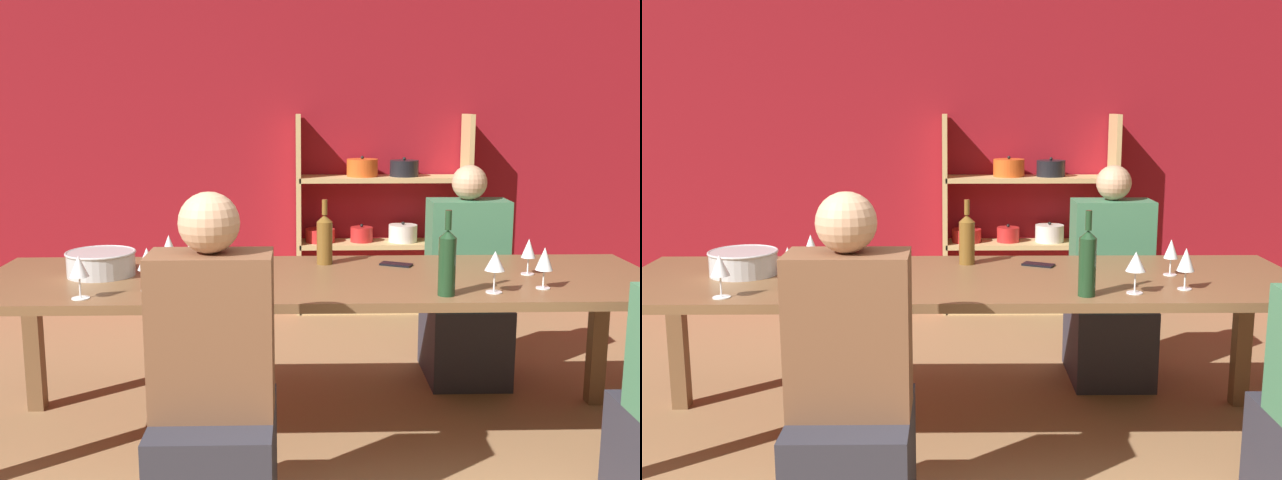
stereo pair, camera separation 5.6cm
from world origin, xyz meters
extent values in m
cube|color=maroon|center=(0.00, 3.83, 1.35)|extent=(8.80, 0.06, 2.70)
cube|color=tan|center=(0.00, 3.63, 0.73)|extent=(0.04, 0.30, 1.47)
cube|color=tan|center=(1.25, 3.63, 0.73)|extent=(0.04, 0.30, 1.47)
cube|color=tan|center=(0.63, 3.63, 0.02)|extent=(1.24, 0.30, 0.04)
cylinder|color=red|center=(0.47, 3.63, 0.09)|extent=(0.23, 0.23, 0.11)
sphere|color=black|center=(0.47, 3.63, 0.16)|extent=(0.02, 0.02, 0.02)
cylinder|color=#338447|center=(0.78, 3.63, 0.10)|extent=(0.23, 0.23, 0.14)
sphere|color=black|center=(0.78, 3.63, 0.18)|extent=(0.02, 0.02, 0.02)
cube|color=tan|center=(0.63, 3.63, 0.51)|extent=(1.24, 0.30, 0.04)
cylinder|color=red|center=(0.16, 3.63, 0.57)|extent=(0.22, 0.22, 0.10)
sphere|color=black|center=(0.16, 3.63, 0.64)|extent=(0.02, 0.02, 0.02)
cylinder|color=red|center=(0.47, 3.63, 0.58)|extent=(0.17, 0.17, 0.11)
sphere|color=black|center=(0.47, 3.63, 0.65)|extent=(0.02, 0.02, 0.02)
cylinder|color=silver|center=(0.78, 3.63, 0.59)|extent=(0.21, 0.21, 0.13)
sphere|color=black|center=(0.78, 3.63, 0.66)|extent=(0.02, 0.02, 0.02)
cylinder|color=#338447|center=(1.09, 3.63, 0.58)|extent=(0.22, 0.22, 0.11)
sphere|color=black|center=(1.09, 3.63, 0.65)|extent=(0.02, 0.02, 0.02)
cube|color=tan|center=(0.63, 3.63, 1.00)|extent=(1.24, 0.30, 0.04)
cylinder|color=#E0561E|center=(0.47, 3.63, 1.08)|extent=(0.23, 0.23, 0.13)
sphere|color=black|center=(0.47, 3.63, 1.16)|extent=(0.02, 0.02, 0.02)
cylinder|color=black|center=(0.78, 3.63, 1.07)|extent=(0.21, 0.21, 0.12)
sphere|color=black|center=(0.78, 3.63, 1.15)|extent=(0.02, 0.02, 0.02)
cube|color=brown|center=(0.10, 1.42, 0.76)|extent=(3.05, 0.93, 0.04)
cube|color=brown|center=(-1.35, 1.81, 0.37)|extent=(0.08, 0.08, 0.74)
cube|color=brown|center=(1.55, 1.81, 0.37)|extent=(0.08, 0.08, 0.74)
cylinder|color=#B7BABC|center=(-0.90, 1.48, 0.83)|extent=(0.30, 0.30, 0.11)
torus|color=#B7BABC|center=(-0.90, 1.48, 0.88)|extent=(0.32, 0.32, 0.01)
cylinder|color=#19381E|center=(0.60, 1.08, 0.90)|extent=(0.07, 0.07, 0.24)
cone|color=#19381E|center=(0.60, 1.08, 1.03)|extent=(0.07, 0.07, 0.03)
cylinder|color=#19381E|center=(0.60, 1.08, 1.09)|extent=(0.03, 0.03, 0.08)
cylinder|color=brown|center=(0.12, 1.69, 0.88)|extent=(0.08, 0.08, 0.21)
cone|color=brown|center=(0.12, 1.69, 1.00)|extent=(0.08, 0.08, 0.03)
cylinder|color=brown|center=(0.12, 1.69, 1.06)|extent=(0.03, 0.03, 0.07)
cylinder|color=white|center=(-0.59, 1.47, 0.78)|extent=(0.06, 0.06, 0.00)
cylinder|color=white|center=(-0.59, 1.47, 0.82)|extent=(0.01, 0.01, 0.08)
cone|color=white|center=(-0.59, 1.47, 0.92)|extent=(0.08, 0.08, 0.10)
cylinder|color=beige|center=(-0.59, 1.47, 0.89)|extent=(0.04, 0.04, 0.04)
cylinder|color=white|center=(1.03, 1.18, 0.78)|extent=(0.06, 0.06, 0.00)
cylinder|color=white|center=(1.03, 1.18, 0.82)|extent=(0.01, 0.01, 0.08)
cone|color=white|center=(1.03, 1.18, 0.91)|extent=(0.07, 0.07, 0.10)
cylinder|color=beige|center=(1.03, 1.18, 0.88)|extent=(0.04, 0.04, 0.04)
cylinder|color=white|center=(-0.63, 1.19, 0.78)|extent=(0.06, 0.06, 0.00)
cylinder|color=white|center=(-0.63, 1.19, 0.83)|extent=(0.01, 0.01, 0.09)
cone|color=white|center=(-0.63, 1.19, 0.92)|extent=(0.08, 0.08, 0.09)
cylinder|color=maroon|center=(-0.63, 1.19, 0.89)|extent=(0.04, 0.04, 0.04)
cylinder|color=white|center=(-0.88, 1.07, 0.78)|extent=(0.07, 0.07, 0.00)
cylinder|color=white|center=(-0.88, 1.07, 0.83)|extent=(0.01, 0.01, 0.09)
cone|color=white|center=(-0.88, 1.07, 0.91)|extent=(0.08, 0.08, 0.09)
cylinder|color=white|center=(1.05, 1.44, 0.78)|extent=(0.06, 0.06, 0.00)
cylinder|color=white|center=(1.05, 1.44, 0.82)|extent=(0.01, 0.01, 0.07)
cone|color=white|center=(1.05, 1.44, 0.90)|extent=(0.06, 0.06, 0.09)
cylinder|color=beige|center=(1.05, 1.44, 0.88)|extent=(0.04, 0.04, 0.03)
cylinder|color=white|center=(-0.52, 1.76, 0.78)|extent=(0.07, 0.07, 0.00)
cylinder|color=white|center=(-0.52, 1.76, 0.82)|extent=(0.01, 0.01, 0.07)
cone|color=white|center=(-0.52, 1.76, 0.90)|extent=(0.06, 0.06, 0.10)
cylinder|color=maroon|center=(-0.52, 1.76, 0.87)|extent=(0.03, 0.03, 0.04)
cylinder|color=white|center=(0.81, 1.12, 0.78)|extent=(0.07, 0.07, 0.00)
cylinder|color=white|center=(0.81, 1.12, 0.83)|extent=(0.01, 0.01, 0.09)
cone|color=white|center=(0.81, 1.12, 0.91)|extent=(0.08, 0.08, 0.08)
cylinder|color=beige|center=(0.81, 1.12, 0.89)|extent=(0.05, 0.05, 0.03)
cube|color=black|center=(0.47, 1.65, 0.78)|extent=(0.17, 0.13, 0.01)
cube|color=#2D2D38|center=(-0.30, 0.60, 0.25)|extent=(0.42, 0.52, 0.49)
cube|color=brown|center=(-0.30, 0.60, 0.77)|extent=(0.42, 0.23, 0.56)
sphere|color=tan|center=(-0.30, 0.60, 1.16)|extent=(0.21, 0.21, 0.21)
cube|color=#2D2D38|center=(0.94, 2.21, 0.22)|extent=(0.44, 0.55, 0.45)
cube|color=#3D7551|center=(0.94, 2.21, 0.74)|extent=(0.44, 0.24, 0.57)
sphere|color=tan|center=(0.94, 2.21, 1.12)|extent=(0.19, 0.19, 0.19)
camera|label=1|loc=(0.00, -1.87, 1.55)|focal=42.00mm
camera|label=2|loc=(0.06, -1.87, 1.55)|focal=42.00mm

